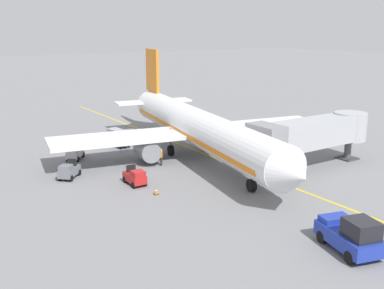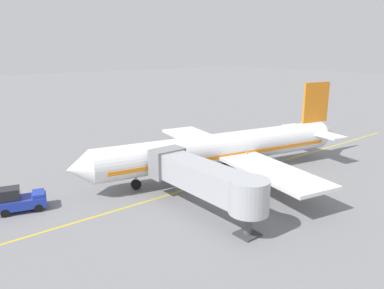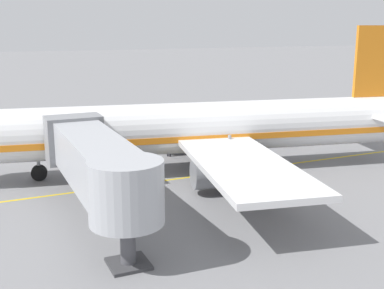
# 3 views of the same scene
# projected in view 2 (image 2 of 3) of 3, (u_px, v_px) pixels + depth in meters

# --- Properties ---
(ground_plane) EXTENTS (400.00, 400.00, 0.00)m
(ground_plane) POSITION_uv_depth(u_px,v_px,m) (219.00, 180.00, 43.40)
(ground_plane) COLOR slate
(gate_lead_in_line) EXTENTS (0.24, 80.00, 0.01)m
(gate_lead_in_line) POSITION_uv_depth(u_px,v_px,m) (219.00, 180.00, 43.40)
(gate_lead_in_line) COLOR gold
(gate_lead_in_line) RESTS_ON ground
(parked_airliner) EXTENTS (30.44, 37.16, 10.63)m
(parked_airliner) POSITION_uv_depth(u_px,v_px,m) (224.00, 149.00, 45.00)
(parked_airliner) COLOR white
(parked_airliner) RESTS_ON ground
(jet_bridge) EXTENTS (14.25, 3.50, 4.98)m
(jet_bridge) POSITION_uv_depth(u_px,v_px,m) (205.00, 178.00, 33.94)
(jet_bridge) COLOR #A8AAAF
(jet_bridge) RESTS_ON ground
(pushback_tractor) EXTENTS (3.30, 4.83, 2.40)m
(pushback_tractor) POSITION_uv_depth(u_px,v_px,m) (20.00, 200.00, 34.99)
(pushback_tractor) COLOR #1E339E
(pushback_tractor) RESTS_ON ground
(baggage_tug_lead) EXTENTS (1.33, 2.52, 1.62)m
(baggage_tug_lead) POSITION_uv_depth(u_px,v_px,m) (153.00, 157.00, 50.17)
(baggage_tug_lead) COLOR #B21E1E
(baggage_tug_lead) RESTS_ON ground
(baggage_tug_trailing) EXTENTS (2.59, 2.64, 1.62)m
(baggage_tug_trailing) POSITION_uv_depth(u_px,v_px,m) (165.00, 145.00, 56.30)
(baggage_tug_trailing) COLOR slate
(baggage_tug_trailing) RESTS_ON ground
(baggage_tug_spare) EXTENTS (2.50, 2.70, 1.62)m
(baggage_tug_spare) POSITION_uv_depth(u_px,v_px,m) (204.00, 142.00, 57.74)
(baggage_tug_spare) COLOR silver
(baggage_tug_spare) RESTS_ON ground
(baggage_cart_front) EXTENTS (1.53, 2.96, 1.58)m
(baggage_cart_front) POSITION_uv_depth(u_px,v_px,m) (242.00, 147.00, 54.30)
(baggage_cart_front) COLOR #4C4C51
(baggage_cart_front) RESTS_ON ground
(baggage_cart_second_in_train) EXTENTS (1.53, 2.96, 1.58)m
(baggage_cart_second_in_train) POSITION_uv_depth(u_px,v_px,m) (257.00, 145.00, 55.39)
(baggage_cart_second_in_train) COLOR #4C4C51
(baggage_cart_second_in_train) RESTS_ON ground
(ground_crew_wing_walker) EXTENTS (0.54, 0.61, 1.69)m
(ground_crew_wing_walker) POSITION_uv_depth(u_px,v_px,m) (197.00, 158.00, 48.76)
(ground_crew_wing_walker) COLOR #232328
(ground_crew_wing_walker) RESTS_ON ground
(safety_cone_nose_left) EXTENTS (0.36, 0.36, 0.59)m
(safety_cone_nose_left) POSITION_uv_depth(u_px,v_px,m) (134.00, 165.00, 48.16)
(safety_cone_nose_left) COLOR black
(safety_cone_nose_left) RESTS_ON ground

